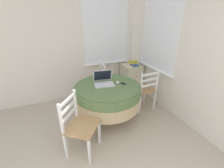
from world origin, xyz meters
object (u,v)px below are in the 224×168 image
laptop (104,81)px  computer_mouse (117,82)px  book_on_cabinet (134,65)px  dining_chair_near_right_window (144,90)px  storage_box (133,62)px  cell_phone (123,84)px  corner_cabinet (131,78)px  dining_chair_camera_near (79,126)px  round_dining_table (108,94)px  dining_chair_near_back_window (98,82)px

laptop → computer_mouse: size_ratio=4.70×
laptop → book_on_cabinet: laptop is taller
dining_chair_near_right_window → storage_box: (0.23, 0.88, 0.33)m
cell_phone → corner_cabinet: size_ratio=0.17×
book_on_cabinet → storage_box: bearing=79.7°
dining_chair_camera_near → book_on_cabinet: (1.69, 1.34, 0.28)m
round_dining_table → corner_cabinet: (1.02, 0.90, -0.19)m
dining_chair_near_back_window → laptop: bearing=-99.1°
dining_chair_near_back_window → dining_chair_camera_near: same height
dining_chair_near_back_window → book_on_cabinet: bearing=-0.9°
round_dining_table → laptop: size_ratio=3.06×
storage_box → dining_chair_near_back_window: bearing=-174.9°
computer_mouse → corner_cabinet: (0.83, 0.91, -0.39)m
corner_cabinet → cell_phone: bearing=-127.5°
round_dining_table → cell_phone: bearing=-12.6°
laptop → dining_chair_near_right_window: (0.87, -0.05, -0.33)m
dining_chair_near_right_window → corner_cabinet: size_ratio=1.25×
dining_chair_near_right_window → book_on_cabinet: 0.85m
dining_chair_near_right_window → book_on_cabinet: dining_chair_near_right_window is taller
cell_phone → dining_chair_near_back_window: bearing=102.9°
corner_cabinet → book_on_cabinet: bearing=-79.3°
round_dining_table → storage_box: 1.42m
cell_phone → storage_box: 1.25m
dining_chair_camera_near → storage_box: bearing=40.3°
round_dining_table → computer_mouse: size_ratio=14.40×
laptop → storage_box: bearing=37.0°
round_dining_table → book_on_cabinet: 1.33m
computer_mouse → round_dining_table: bearing=178.6°
laptop → book_on_cabinet: size_ratio=1.97×
dining_chair_near_back_window → corner_cabinet: 0.95m
laptop → book_on_cabinet: (1.08, 0.73, -0.05)m
round_dining_table → cell_phone: size_ratio=9.51×
laptop → dining_chair_camera_near: bearing=-134.5°
laptop → dining_chair_near_right_window: bearing=-3.3°
dining_chair_camera_near → book_on_cabinet: bearing=38.5°
book_on_cabinet → corner_cabinet: bearing=100.7°
dining_chair_camera_near → book_on_cabinet: size_ratio=4.54×
laptop → cell_phone: laptop is taller
book_on_cabinet → computer_mouse: bearing=-136.2°
corner_cabinet → computer_mouse: bearing=-132.4°
dining_chair_near_back_window → dining_chair_camera_near: bearing=-118.1°
cell_phone → laptop: bearing=155.6°
laptop → storage_box: 1.38m
round_dining_table → corner_cabinet: size_ratio=1.66×
dining_chair_near_back_window → cell_phone: bearing=-77.1°
round_dining_table → dining_chair_near_back_window: bearing=84.8°
corner_cabinet → storage_box: size_ratio=4.53×
laptop → computer_mouse: laptop is taller
cell_phone → book_on_cabinet: book_on_cabinet is taller
cell_phone → dining_chair_near_right_window: 0.63m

